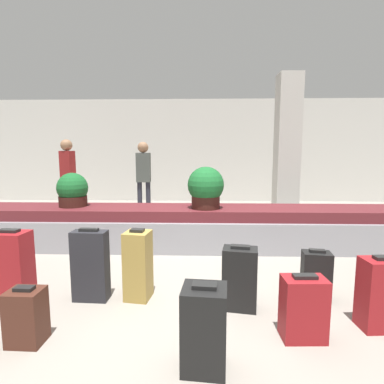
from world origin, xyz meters
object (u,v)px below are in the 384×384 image
(potted_plant_0, at_px, (206,188))
(suitcase_2, at_px, (204,328))
(potted_plant_1, at_px, (73,191))
(traveler_1, at_px, (144,172))
(suitcase_0, at_px, (26,316))
(suitcase_3, at_px, (316,276))
(suitcase_1, at_px, (12,267))
(suitcase_6, at_px, (384,294))
(pillar, at_px, (287,150))
(traveler_0, at_px, (68,171))
(suitcase_5, at_px, (303,308))
(suitcase_7, at_px, (91,266))
(suitcase_4, at_px, (138,265))
(suitcase_8, at_px, (240,278))

(potted_plant_0, bearing_deg, suitcase_2, -91.03)
(potted_plant_1, relative_size, traveler_1, 0.31)
(suitcase_0, xyz_separation_m, potted_plant_0, (1.47, 2.51, 0.75))
(suitcase_3, height_order, potted_plant_1, potted_plant_1)
(suitcase_1, relative_size, traveler_1, 0.43)
(suitcase_2, bearing_deg, suitcase_0, 175.50)
(suitcase_6, distance_m, potted_plant_0, 2.76)
(suitcase_6, bearing_deg, suitcase_0, -178.21)
(pillar, xyz_separation_m, traveler_0, (-4.90, 0.05, -0.48))
(suitcase_1, height_order, suitcase_2, suitcase_1)
(suitcase_5, relative_size, suitcase_7, 0.72)
(suitcase_4, distance_m, suitcase_6, 2.29)
(suitcase_1, distance_m, suitcase_7, 0.80)
(suitcase_1, relative_size, traveler_0, 0.41)
(potted_plant_0, bearing_deg, pillar, 47.16)
(suitcase_5, height_order, potted_plant_1, potted_plant_1)
(suitcase_4, distance_m, suitcase_5, 1.64)
(suitcase_6, xyz_separation_m, suitcase_7, (-2.72, 0.44, 0.05))
(pillar, distance_m, potted_plant_1, 4.44)
(suitcase_7, bearing_deg, traveler_0, 119.09)
(suitcase_2, distance_m, suitcase_5, 0.90)
(suitcase_4, relative_size, suitcase_8, 1.17)
(suitcase_0, relative_size, potted_plant_0, 0.72)
(suitcase_6, relative_size, suitcase_7, 0.86)
(suitcase_5, height_order, suitcase_6, suitcase_6)
(suitcase_3, bearing_deg, potted_plant_0, 131.15)
(suitcase_2, height_order, suitcase_8, suitcase_8)
(suitcase_3, height_order, suitcase_5, suitcase_5)
(potted_plant_0, distance_m, traveler_0, 3.68)
(suitcase_1, bearing_deg, suitcase_0, -48.28)
(suitcase_8, xyz_separation_m, traveler_0, (-3.40, 3.88, 0.81))
(suitcase_1, relative_size, suitcase_6, 1.16)
(suitcase_2, bearing_deg, suitcase_3, 47.11)
(traveler_1, bearing_deg, pillar, -5.38)
(suitcase_1, xyz_separation_m, suitcase_6, (3.53, -0.39, -0.05))
(suitcase_7, distance_m, traveler_0, 4.27)
(suitcase_5, distance_m, potted_plant_1, 3.93)
(suitcase_4, bearing_deg, suitcase_7, -165.90)
(suitcase_1, relative_size, suitcase_4, 1.02)
(potted_plant_1, height_order, traveler_1, traveler_1)
(traveler_0, bearing_deg, pillar, -156.70)
(suitcase_7, bearing_deg, traveler_1, 95.34)
(suitcase_3, height_order, traveler_1, traveler_1)
(suitcase_5, bearing_deg, traveler_1, 113.30)
(traveler_0, height_order, traveler_1, traveler_0)
(potted_plant_1, bearing_deg, suitcase_5, -40.20)
(suitcase_0, height_order, suitcase_4, suitcase_4)
(potted_plant_0, xyz_separation_m, traveler_0, (-3.10, 1.99, 0.14))
(suitcase_0, height_order, suitcase_7, suitcase_7)
(suitcase_6, relative_size, suitcase_8, 1.02)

